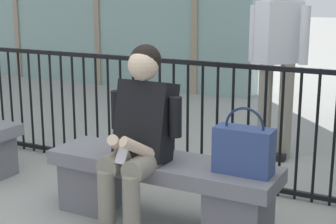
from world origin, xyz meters
TOP-DOWN VIEW (x-y plane):
  - ground_plane at (0.00, 0.00)m, footprint 60.00×60.00m
  - stone_bench at (0.00, 0.00)m, footprint 1.60×0.44m
  - seated_person_with_phone at (-0.09, -0.13)m, footprint 0.52×0.66m
  - handbag_on_bench at (0.58, -0.01)m, footprint 0.36×0.16m
  - bystander_at_railing at (0.26, 1.76)m, footprint 0.55×0.44m
  - plaza_railing at (0.00, 0.81)m, footprint 7.67×0.04m

SIDE VIEW (x-z plane):
  - ground_plane at x=0.00m, z-range 0.00..0.00m
  - stone_bench at x=0.00m, z-range 0.05..0.50m
  - plaza_railing at x=0.00m, z-range 0.01..1.01m
  - handbag_on_bench at x=0.58m, z-range 0.39..0.81m
  - seated_person_with_phone at x=-0.09m, z-range 0.04..1.26m
  - bystander_at_railing at x=0.26m, z-range 0.15..1.86m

